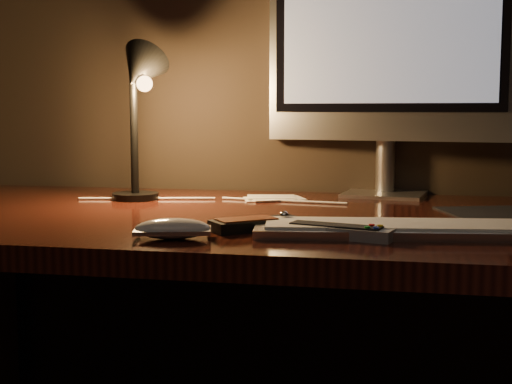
% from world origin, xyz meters
% --- Properties ---
extents(desk, '(1.60, 0.75, 0.75)m').
position_xyz_m(desk, '(0.00, 1.93, 0.62)').
color(desk, '#3C150D').
rests_on(desk, ground).
extents(monitor, '(0.54, 0.18, 0.57)m').
position_xyz_m(monitor, '(0.18, 2.18, 1.09)').
color(monitor, silver).
rests_on(monitor, desk).
extents(keyboard, '(0.51, 0.20, 0.02)m').
position_xyz_m(keyboard, '(0.24, 1.69, 0.76)').
color(keyboard, silver).
rests_on(keyboard, desk).
extents(mouse, '(0.13, 0.09, 0.02)m').
position_xyz_m(mouse, '(-0.12, 1.58, 0.76)').
color(mouse, white).
rests_on(mouse, desk).
extents(media_remote, '(0.15, 0.14, 0.03)m').
position_xyz_m(media_remote, '(-0.01, 1.68, 0.76)').
color(media_remote, black).
rests_on(media_remote, desk).
extents(tv_remote, '(0.18, 0.09, 0.02)m').
position_xyz_m(tv_remote, '(0.12, 1.64, 0.76)').
color(tv_remote, gray).
rests_on(tv_remote, desk).
extents(papers, '(0.14, 0.12, 0.01)m').
position_xyz_m(papers, '(-0.05, 2.07, 0.75)').
color(papers, white).
rests_on(papers, desk).
extents(desk_lamp, '(0.15, 0.17, 0.34)m').
position_xyz_m(desk_lamp, '(-0.32, 1.98, 0.98)').
color(desk_lamp, black).
rests_on(desk_lamp, desk).
extents(cable, '(0.57, 0.01, 0.00)m').
position_xyz_m(cable, '(-0.17, 2.02, 0.75)').
color(cable, white).
rests_on(cable, desk).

